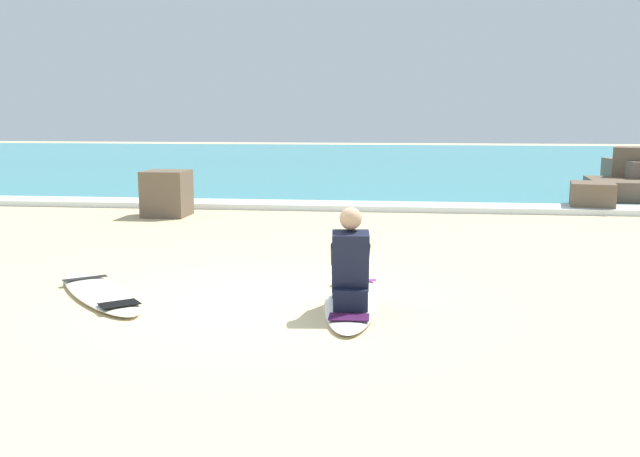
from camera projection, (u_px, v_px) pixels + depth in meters
ground_plane at (258, 302)px, 7.13m from camera, size 80.00×80.00×0.00m
sea at (368, 161)px, 27.63m from camera, size 80.00×28.00×0.10m
breaking_foam at (332, 206)px, 14.20m from camera, size 80.00×0.90×0.11m
surfboard_main at (352, 299)px, 7.12m from camera, size 0.61×2.43×0.08m
surfer_seated at (350, 268)px, 6.68m from camera, size 0.41×0.73×0.95m
surfboard_spare_near at (100, 293)px, 7.37m from camera, size 1.74×1.97×0.08m
shoreline_rock at (167, 193)px, 13.10m from camera, size 0.78×0.79×0.84m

